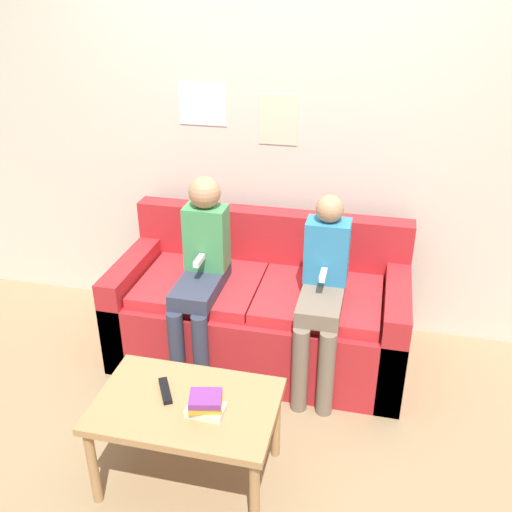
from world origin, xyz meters
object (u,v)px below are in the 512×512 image
person_right (323,288)px  tv_remote (165,391)px  coffee_table (186,412)px  person_left (201,268)px  couch (261,312)px

person_right → tv_remote: 1.03m
coffee_table → tv_remote: bearing=159.9°
person_left → coffee_table: bearing=-77.0°
person_left → tv_remote: bearing=-83.9°
couch → coffee_table: size_ratio=2.12×
coffee_table → tv_remote: size_ratio=4.87×
coffee_table → person_left: bearing=103.0°
person_right → coffee_table: bearing=-120.1°
person_left → tv_remote: person_left is taller
couch → person_left: bearing=-149.1°
person_right → tv_remote: (-0.61, -0.81, -0.16)m
couch → coffee_table: (-0.11, -1.05, 0.10)m
person_right → tv_remote: bearing=-126.8°
coffee_table → person_right: size_ratio=0.73×
couch → person_left: 0.51m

